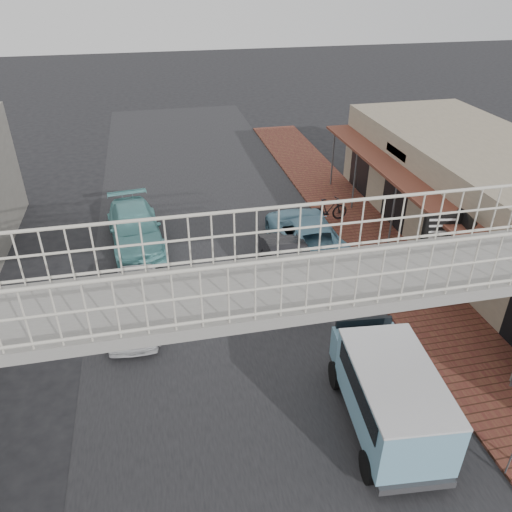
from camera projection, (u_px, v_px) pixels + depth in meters
name	position (u px, v px, depth m)	size (l,w,h in m)	color
ground	(249.00, 353.00, 15.33)	(120.00, 120.00, 0.00)	black
road_strip	(249.00, 353.00, 15.33)	(10.00, 60.00, 0.01)	black
sidewalk	(400.00, 275.00, 19.01)	(3.00, 40.00, 0.10)	brown
shophouse_row	(501.00, 207.00, 19.67)	(7.20, 18.00, 4.00)	gray
footbridge	(287.00, 365.00, 10.35)	(16.40, 2.40, 6.34)	gray
white_hatchback	(134.00, 304.00, 16.34)	(1.65, 4.10, 1.40)	silver
dark_sedan	(289.00, 264.00, 18.51)	(1.44, 4.12, 1.36)	black
angkot_curb	(306.00, 234.00, 20.42)	(2.48, 5.38, 1.49)	#689DB5
angkot_far	(135.00, 228.00, 20.93)	(2.05, 5.05, 1.47)	#6AB7B9
angkot_van	(390.00, 389.00, 12.24)	(2.34, 4.46, 2.11)	black
motorcycle_near	(366.00, 259.00, 19.03)	(0.63, 1.80, 0.95)	black
motorcycle_far	(328.00, 210.00, 22.60)	(0.53, 1.87, 1.13)	black
arrow_sign	(467.00, 227.00, 16.45)	(2.01, 1.30, 3.36)	#59595B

